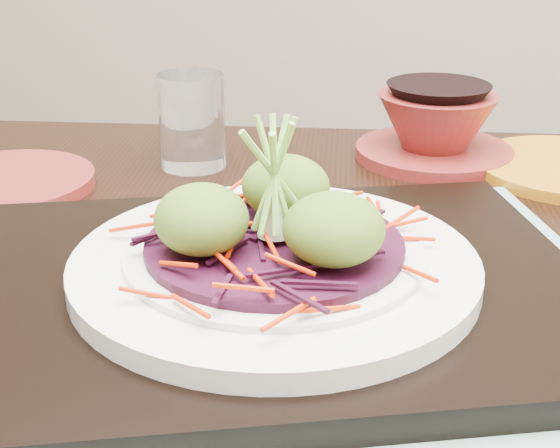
% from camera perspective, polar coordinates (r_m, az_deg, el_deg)
% --- Properties ---
extents(dining_table, '(1.18, 0.85, 0.70)m').
position_cam_1_polar(dining_table, '(0.63, 2.16, -10.73)').
color(dining_table, black).
rests_on(dining_table, ground).
extents(placemat, '(0.58, 0.51, 0.00)m').
position_cam_1_polar(placemat, '(0.54, -0.39, -5.79)').
color(placemat, gray).
rests_on(placemat, dining_table).
extents(serving_tray, '(0.50, 0.43, 0.02)m').
position_cam_1_polar(serving_tray, '(0.53, -0.40, -4.70)').
color(serving_tray, black).
rests_on(serving_tray, placemat).
extents(white_plate, '(0.27, 0.27, 0.02)m').
position_cam_1_polar(white_plate, '(0.52, -0.40, -2.91)').
color(white_plate, white).
rests_on(white_plate, serving_tray).
extents(cabbage_bed, '(0.17, 0.17, 0.01)m').
position_cam_1_polar(cabbage_bed, '(0.52, -0.41, -1.53)').
color(cabbage_bed, '#360A1E').
rests_on(cabbage_bed, white_plate).
extents(carrot_julienne, '(0.21, 0.21, 0.01)m').
position_cam_1_polar(carrot_julienne, '(0.51, -0.41, -0.68)').
color(carrot_julienne, red).
rests_on(carrot_julienne, cabbage_bed).
extents(guacamole_scoops, '(0.15, 0.13, 0.05)m').
position_cam_1_polar(guacamole_scoops, '(0.51, -0.43, 0.93)').
color(guacamole_scoops, '#507222').
rests_on(guacamole_scoops, cabbage_bed).
extents(scallion_garnish, '(0.06, 0.06, 0.09)m').
position_cam_1_polar(scallion_garnish, '(0.50, -0.42, 3.17)').
color(scallion_garnish, '#8ACA50').
rests_on(scallion_garnish, cabbage_bed).
extents(terracotta_side_plate, '(0.23, 0.23, 0.01)m').
position_cam_1_polar(terracotta_side_plate, '(0.78, -19.48, 2.88)').
color(terracotta_side_plate, maroon).
rests_on(terracotta_side_plate, dining_table).
extents(water_glass, '(0.08, 0.08, 0.09)m').
position_cam_1_polar(water_glass, '(0.79, -6.45, 7.49)').
color(water_glass, white).
rests_on(water_glass, dining_table).
extents(terracotta_bowl_set, '(0.17, 0.17, 0.07)m').
position_cam_1_polar(terracotta_bowl_set, '(0.83, 11.29, 6.77)').
color(terracotta_bowl_set, maroon).
rests_on(terracotta_bowl_set, dining_table).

